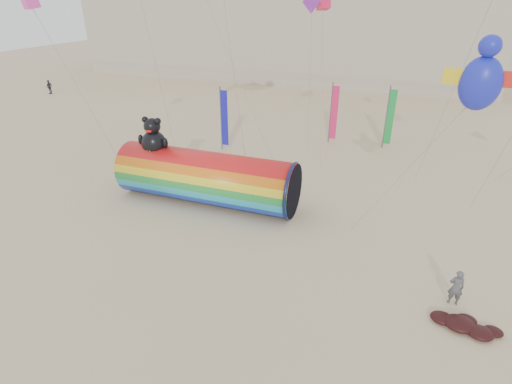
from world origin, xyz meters
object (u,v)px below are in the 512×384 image
(hotel_building, at_px, (281,4))
(windsock_assembly, at_px, (206,176))
(kite_handler, at_px, (456,287))
(fabric_bundle, at_px, (465,325))

(hotel_building, bearing_deg, windsock_assembly, -78.71)
(windsock_assembly, distance_m, kite_handler, 14.60)
(hotel_building, height_order, fabric_bundle, hotel_building)
(windsock_assembly, distance_m, fabric_bundle, 15.47)
(hotel_building, distance_m, kite_handler, 52.75)
(windsock_assembly, bearing_deg, hotel_building, 101.29)
(fabric_bundle, bearing_deg, kite_handler, 103.95)
(hotel_building, distance_m, windsock_assembly, 43.84)
(hotel_building, bearing_deg, fabric_bundle, -64.98)
(windsock_assembly, height_order, fabric_bundle, windsock_assembly)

